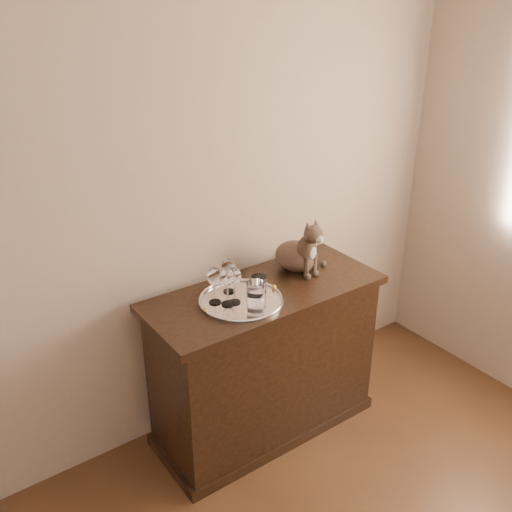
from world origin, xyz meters
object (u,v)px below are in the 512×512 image
Objects in this scene: tray at (241,301)px; wine_glass_d at (234,285)px; wine_glass_b at (229,275)px; tumbler_c at (259,285)px; cat at (296,243)px; wine_glass_c at (227,286)px; tumbler_a at (255,292)px; sideboard at (264,361)px; wine_glass_a at (214,285)px.

wine_glass_d is at bearing 176.68° from tray.
wine_glass_b is at bearing 90.49° from tray.
tumbler_c is 0.27× the size of cat.
cat is (0.42, 0.12, 0.15)m from tray.
tumbler_a is at bearing -20.65° from wine_glass_c.
wine_glass_d is at bearing -109.08° from wine_glass_b.
sideboard is 3.93× the size of cat.
sideboard is at bearing -166.89° from cat.
tumbler_c reaches higher than sideboard.
sideboard is at bearing -25.01° from wine_glass_b.
wine_glass_a is 2.19× the size of tumbler_c.
wine_glass_c is at bearing 172.61° from wine_glass_d.
wine_glass_b is 0.57× the size of cat.
cat reaches higher than tray.
sideboard is 0.59m from wine_glass_a.
tray is 2.07× the size of wine_glass_c.
tray is at bearing -3.32° from wine_glass_d.
cat is at bearing 6.57° from wine_glass_a.
tray is 1.31× the size of cat.
tray is 0.14m from wine_glass_b.
wine_glass_a is 0.06m from wine_glass_c.
wine_glass_b is at bearing 24.63° from wine_glass_a.
tumbler_a is (0.09, -0.04, -0.04)m from wine_glass_d.
wine_glass_b is 2.10× the size of tumbler_c.
wine_glass_c reaches higher than tumbler_a.
wine_glass_c is (-0.07, -0.10, 0.01)m from wine_glass_b.
tumbler_c is (0.11, 0.02, 0.05)m from tray.
cat is at bearing 12.53° from wine_glass_c.
wine_glass_c is 2.02× the size of tumbler_a.
wine_glass_a reaches higher than tray.
wine_glass_a is (-0.11, 0.05, 0.10)m from tray.
sideboard is at bearing 5.74° from wine_glass_c.
wine_glass_d is at bearing -171.19° from cat.
cat is (0.46, 0.11, 0.05)m from wine_glass_d.
wine_glass_a reaches higher than sideboard.
wine_glass_b is (-0.16, 0.08, 0.52)m from sideboard.
tray is at bearing -169.52° from sideboard.
wine_glass_c reaches higher than wine_glass_b.
cat is (0.53, 0.06, 0.05)m from wine_glass_a.
wine_glass_d reaches higher than sideboard.
tumbler_c is (0.15, 0.01, -0.05)m from wine_glass_d.
tray is at bearing -26.21° from wine_glass_a.
wine_glass_a is 1.04× the size of wine_glass_b.
wine_glass_d is 0.11m from tumbler_a.
wine_glass_c is (-0.23, -0.02, 0.53)m from sideboard.
tumbler_c is at bearing 5.51° from wine_glass_d.
wine_glass_c reaches higher than tray.
tray is 4.79× the size of tumbler_c.
cat reaches higher than tumbler_a.
tumbler_c is at bearing 8.32° from tray.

